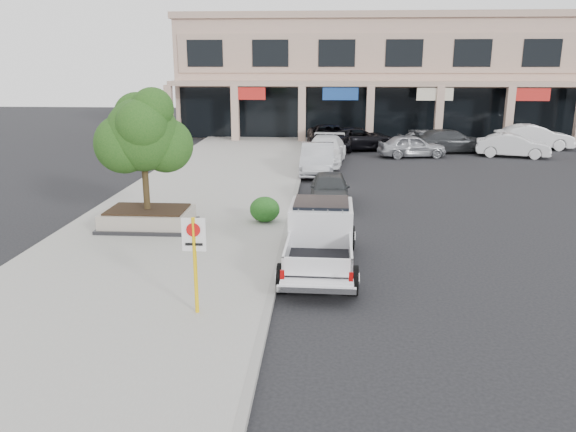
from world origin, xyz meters
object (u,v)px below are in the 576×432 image
(planter, at_px, (148,218))
(planter_tree, at_px, (148,135))
(curb_car_b, at_px, (318,159))
(lot_car_f, at_px, (534,137))
(lot_car_b, at_px, (513,146))
(curb_car_c, at_px, (325,150))
(no_parking_sign, at_px, (195,252))
(lot_car_e, at_px, (429,139))
(curb_car_d, at_px, (329,137))
(lot_car_a, at_px, (412,146))
(curb_car_a, at_px, (330,189))
(lot_car_c, at_px, (450,141))
(lot_car_d, at_px, (358,139))
(pickup_truck, at_px, (320,239))

(planter, bearing_deg, planter_tree, 48.97)
(planter, relative_size, curb_car_b, 0.65)
(lot_car_f, bearing_deg, lot_car_b, 147.49)
(curb_car_b, distance_m, curb_car_c, 3.19)
(no_parking_sign, relative_size, curb_car_c, 0.42)
(planter, bearing_deg, lot_car_e, 56.59)
(planter, distance_m, lot_car_b, 25.17)
(curb_car_d, height_order, lot_car_a, curb_car_d)
(curb_car_a, xyz_separation_m, lot_car_c, (8.09, 14.92, 0.07))
(lot_car_d, bearing_deg, curb_car_d, 75.66)
(lot_car_b, distance_m, lot_car_d, 9.91)
(lot_car_b, bearing_deg, lot_car_a, 108.42)
(planter, xyz_separation_m, lot_car_d, (8.47, 19.88, 0.30))
(lot_car_d, bearing_deg, lot_car_e, -98.52)
(planter, xyz_separation_m, curb_car_d, (6.46, 19.96, 0.36))
(no_parking_sign, height_order, lot_car_d, no_parking_sign)
(pickup_truck, bearing_deg, lot_car_e, 74.20)
(no_parking_sign, height_order, curb_car_d, no_parking_sign)
(curb_car_a, bearing_deg, lot_car_e, 66.24)
(no_parking_sign, distance_m, curb_car_b, 18.11)
(pickup_truck, relative_size, curb_car_d, 0.94)
(lot_car_a, distance_m, lot_car_d, 4.33)
(curb_car_d, relative_size, lot_car_d, 1.08)
(lot_car_c, height_order, lot_car_f, lot_car_f)
(lot_car_a, bearing_deg, planter_tree, 134.91)
(lot_car_f, bearing_deg, curb_car_d, 97.28)
(lot_car_b, bearing_deg, lot_car_f, -21.63)
(no_parking_sign, bearing_deg, lot_car_c, 66.66)
(planter, xyz_separation_m, lot_car_c, (14.53, 19.18, 0.29))
(lot_car_e, bearing_deg, no_parking_sign, 160.61)
(planter, relative_size, lot_car_a, 0.76)
(curb_car_d, height_order, lot_car_d, curb_car_d)
(no_parking_sign, xyz_separation_m, curb_car_c, (2.92, 21.08, -0.83))
(curb_car_b, bearing_deg, curb_car_d, 86.68)
(curb_car_c, distance_m, curb_car_d, 5.75)
(curb_car_b, bearing_deg, lot_car_c, 43.74)
(lot_car_b, height_order, lot_car_e, lot_car_e)
(planter, xyz_separation_m, pickup_truck, (6.12, -3.35, 0.41))
(no_parking_sign, height_order, lot_car_c, no_parking_sign)
(curb_car_b, relative_size, lot_car_c, 0.94)
(curb_car_b, height_order, lot_car_b, curb_car_b)
(planter, distance_m, lot_car_a, 20.62)
(planter, distance_m, pickup_truck, 6.99)
(no_parking_sign, relative_size, lot_car_b, 0.52)
(no_parking_sign, bearing_deg, planter_tree, 114.28)
(curb_car_a, distance_m, lot_car_f, 21.97)
(no_parking_sign, relative_size, pickup_truck, 0.41)
(lot_car_f, bearing_deg, pickup_truck, 152.21)
(planter_tree, relative_size, lot_car_d, 0.72)
(lot_car_b, relative_size, lot_car_f, 0.87)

